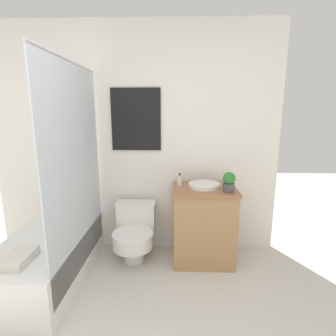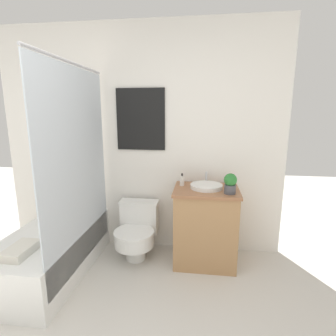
# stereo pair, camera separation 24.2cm
# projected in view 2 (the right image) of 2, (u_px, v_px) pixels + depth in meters

# --- Properties ---
(wall_back) EXTENTS (3.18, 0.07, 2.50)m
(wall_back) POSITION_uv_depth(u_px,v_px,m) (139.00, 140.00, 2.94)
(wall_back) COLOR white
(wall_back) RESTS_ON ground_plane
(shower_area) EXTENTS (0.70, 1.35, 1.98)m
(shower_area) POSITION_uv_depth(u_px,v_px,m) (53.00, 247.00, 2.56)
(shower_area) COLOR white
(shower_area) RESTS_ON ground_plane
(toilet) EXTENTS (0.44, 0.55, 0.59)m
(toilet) POSITION_uv_depth(u_px,v_px,m) (137.00, 230.00, 2.85)
(toilet) COLOR white
(toilet) RESTS_ON ground_plane
(vanity) EXTENTS (0.65, 0.52, 0.81)m
(vanity) POSITION_uv_depth(u_px,v_px,m) (205.00, 226.00, 2.73)
(vanity) COLOR #AD7F51
(vanity) RESTS_ON ground_plane
(sink) EXTENTS (0.33, 0.36, 0.13)m
(sink) POSITION_uv_depth(u_px,v_px,m) (206.00, 186.00, 2.67)
(sink) COLOR white
(sink) RESTS_ON vanity
(soap_bottle) EXTENTS (0.05, 0.05, 0.13)m
(soap_bottle) POSITION_uv_depth(u_px,v_px,m) (182.00, 180.00, 2.75)
(soap_bottle) COLOR silver
(soap_bottle) RESTS_ON vanity
(potted_plant) EXTENTS (0.12, 0.12, 0.20)m
(potted_plant) POSITION_uv_depth(u_px,v_px,m) (230.00, 183.00, 2.47)
(potted_plant) COLOR #4C4C51
(potted_plant) RESTS_ON vanity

